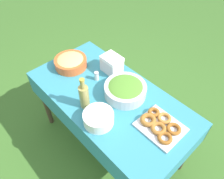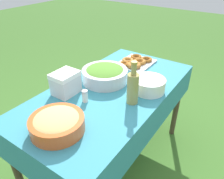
{
  "view_description": "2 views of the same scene",
  "coord_description": "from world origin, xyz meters",
  "views": [
    {
      "loc": [
        -0.9,
        0.81,
        2.15
      ],
      "look_at": [
        0.02,
        -0.05,
        0.8
      ],
      "focal_mm": 35.0,
      "sensor_mm": 36.0,
      "label": 1
    },
    {
      "loc": [
        1.12,
        0.78,
        1.6
      ],
      "look_at": [
        0.06,
        0.05,
        0.81
      ],
      "focal_mm": 35.0,
      "sensor_mm": 36.0,
      "label": 2
    }
  ],
  "objects": [
    {
      "name": "salad_bowl",
      "position": [
        -0.08,
        -0.11,
        0.84
      ],
      "size": [
        0.35,
        0.35,
        0.12
      ],
      "color": "silver",
      "rests_on": "picnic_table"
    },
    {
      "name": "picnic_table",
      "position": [
        0.0,
        0.0,
        0.67
      ],
      "size": [
        1.47,
        0.76,
        0.77
      ],
      "color": "teal",
      "rests_on": "ground_plane"
    },
    {
      "name": "olive_oil_bottle",
      "position": [
        0.06,
        0.21,
        0.89
      ],
      "size": [
        0.08,
        0.08,
        0.29
      ],
      "color": "#998E4C",
      "rests_on": "picnic_table"
    },
    {
      "name": "cooler_box",
      "position": [
        0.22,
        -0.23,
        0.85
      ],
      "size": [
        0.18,
        0.14,
        0.16
      ],
      "color": "silver",
      "rests_on": "picnic_table"
    },
    {
      "name": "donut_platter",
      "position": [
        -0.48,
        -0.06,
        0.8
      ],
      "size": [
        0.32,
        0.27,
        0.05
      ],
      "color": "silver",
      "rests_on": "picnic_table"
    },
    {
      "name": "ground_plane",
      "position": [
        0.0,
        0.0,
        0.0
      ],
      "size": [
        14.0,
        14.0,
        0.0
      ],
      "primitive_type": "plane",
      "color": "#3D6B28"
    },
    {
      "name": "pasta_bowl",
      "position": [
        0.53,
        0.01,
        0.83
      ],
      "size": [
        0.3,
        0.3,
        0.11
      ],
      "color": "#E05B28",
      "rests_on": "picnic_table"
    },
    {
      "name": "plate_stack",
      "position": [
        -0.14,
        0.24,
        0.82
      ],
      "size": [
        0.23,
        0.23,
        0.1
      ],
      "color": "white",
      "rests_on": "picnic_table"
    },
    {
      "name": "salt_shaker",
      "position": [
        0.23,
        -0.05,
        0.82
      ],
      "size": [
        0.04,
        0.04,
        0.08
      ],
      "color": "white",
      "rests_on": "picnic_table"
    }
  ]
}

